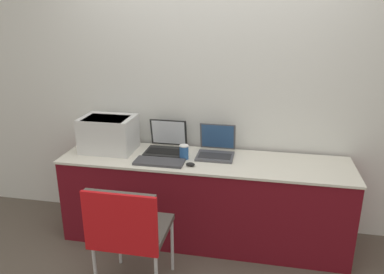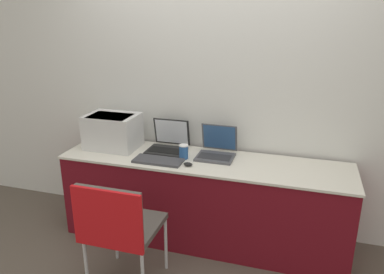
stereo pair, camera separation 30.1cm
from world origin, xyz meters
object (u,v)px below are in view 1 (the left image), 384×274
at_px(laptop_left, 166,145).
at_px(chair, 128,227).
at_px(external_keyboard, 159,162).
at_px(coffee_cup, 184,152).
at_px(laptop_right, 216,149).
at_px(printer, 108,133).
at_px(mouse, 190,164).

xyz_separation_m(laptop_left, chair, (-0.01, -0.95, -0.25)).
xyz_separation_m(external_keyboard, coffee_cup, (0.18, 0.13, 0.05)).
distance_m(coffee_cup, chair, 0.86).
bearing_deg(laptop_right, external_keyboard, -148.13).
bearing_deg(laptop_left, external_keyboard, -86.34).
xyz_separation_m(printer, laptop_left, (0.49, 0.08, -0.11)).
bearing_deg(laptop_right, mouse, -120.55).
bearing_deg(mouse, coffee_cup, 120.01).
distance_m(laptop_left, laptop_right, 0.45).
xyz_separation_m(mouse, chair, (-0.29, -0.65, -0.21)).
xyz_separation_m(external_keyboard, mouse, (0.26, -0.02, 0.01)).
distance_m(laptop_left, mouse, 0.41).
relative_size(laptop_left, chair, 0.38).
bearing_deg(laptop_right, printer, -176.14).
relative_size(printer, laptop_left, 1.37).
distance_m(printer, external_keyboard, 0.57).
relative_size(coffee_cup, chair, 0.14).
bearing_deg(laptop_left, coffee_cup, -38.57).
distance_m(printer, coffee_cup, 0.70).
height_order(laptop_left, chair, laptop_left).
bearing_deg(external_keyboard, chair, -92.72).
height_order(printer, mouse, printer).
relative_size(laptop_right, external_keyboard, 0.77).
bearing_deg(mouse, external_keyboard, 176.56).
distance_m(printer, laptop_left, 0.51).
xyz_separation_m(printer, chair, (0.48, -0.87, -0.35)).
height_order(laptop_left, coffee_cup, laptop_left).
xyz_separation_m(laptop_right, mouse, (-0.17, -0.28, -0.04)).
height_order(laptop_left, mouse, laptop_left).
distance_m(external_keyboard, coffee_cup, 0.22).
relative_size(laptop_left, laptop_right, 1.07).
bearing_deg(chair, laptop_right, 63.84).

